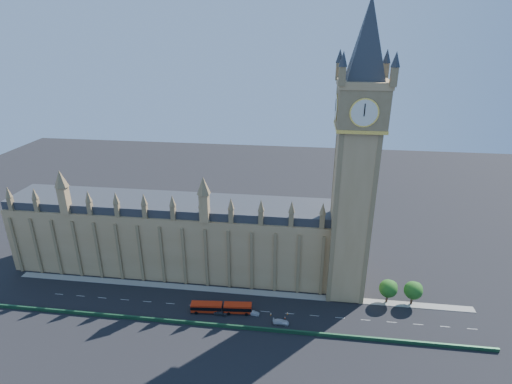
# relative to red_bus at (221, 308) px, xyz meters

# --- Properties ---
(ground) EXTENTS (400.00, 400.00, 0.00)m
(ground) POSITION_rel_red_bus_xyz_m (2.01, 2.14, -1.76)
(ground) COLOR black
(ground) RESTS_ON ground
(palace_westminster) EXTENTS (120.00, 20.00, 28.00)m
(palace_westminster) POSITION_rel_red_bus_xyz_m (-22.99, 24.14, 12.10)
(palace_westminster) COLOR #A58150
(palace_westminster) RESTS_ON ground
(elizabeth_tower) EXTENTS (20.59, 20.59, 105.00)m
(elizabeth_tower) POSITION_rel_red_bus_xyz_m (40.01, 16.13, 52.80)
(elizabeth_tower) COLOR #A58150
(elizabeth_tower) RESTS_ON ground
(bridge_parapet) EXTENTS (160.00, 0.60, 1.20)m
(bridge_parapet) POSITION_rel_red_bus_xyz_m (2.01, -6.86, -1.16)
(bridge_parapet) COLOR #1E4C2D
(bridge_parapet) RESTS_ON ground
(kerb_north) EXTENTS (160.00, 3.00, 0.16)m
(kerb_north) POSITION_rel_red_bus_xyz_m (2.01, 11.64, -1.68)
(kerb_north) COLOR gray
(kerb_north) RESTS_ON ground
(tree_east_near) EXTENTS (6.00, 6.00, 8.50)m
(tree_east_near) POSITION_rel_red_bus_xyz_m (54.24, 12.22, 3.88)
(tree_east_near) COLOR #382619
(tree_east_near) RESTS_ON ground
(tree_east_far) EXTENTS (6.00, 6.00, 8.50)m
(tree_east_far) POSITION_rel_red_bus_xyz_m (62.24, 12.22, 3.88)
(tree_east_far) COLOR #382619
(tree_east_far) RESTS_ON ground
(red_bus) EXTENTS (19.83, 4.57, 3.34)m
(red_bus) POSITION_rel_red_bus_xyz_m (0.00, 0.00, 0.00)
(red_bus) COLOR red
(red_bus) RESTS_ON ground
(car_grey) EXTENTS (4.51, 2.06, 1.50)m
(car_grey) POSITION_rel_red_bus_xyz_m (0.01, -1.17, -1.01)
(car_grey) COLOR #3B3E42
(car_grey) RESTS_ON ground
(car_silver) EXTENTS (4.08, 1.68, 1.31)m
(car_silver) POSITION_rel_red_bus_xyz_m (10.39, 0.03, -1.10)
(car_silver) COLOR #A2A4A9
(car_silver) RESTS_ON ground
(car_white) EXTENTS (5.10, 2.17, 1.47)m
(car_white) POSITION_rel_red_bus_xyz_m (19.53, -3.09, -1.03)
(car_white) COLOR silver
(car_white) RESTS_ON ground
(cone_a) EXTENTS (0.48, 0.48, 0.74)m
(cone_a) POSITION_rel_red_bus_xyz_m (21.34, 1.69, -1.39)
(cone_a) COLOR black
(cone_a) RESTS_ON ground
(cone_b) EXTENTS (0.39, 0.39, 0.62)m
(cone_b) POSITION_rel_red_bus_xyz_m (20.64, -0.34, -1.46)
(cone_b) COLOR black
(cone_b) RESTS_ON ground
(cone_c) EXTENTS (0.48, 0.48, 0.64)m
(cone_c) POSITION_rel_red_bus_xyz_m (16.01, 0.93, -1.45)
(cone_c) COLOR black
(cone_c) RESTS_ON ground
(cone_d) EXTENTS (0.50, 0.50, 0.65)m
(cone_d) POSITION_rel_red_bus_xyz_m (16.01, 0.53, -1.44)
(cone_d) COLOR black
(cone_d) RESTS_ON ground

